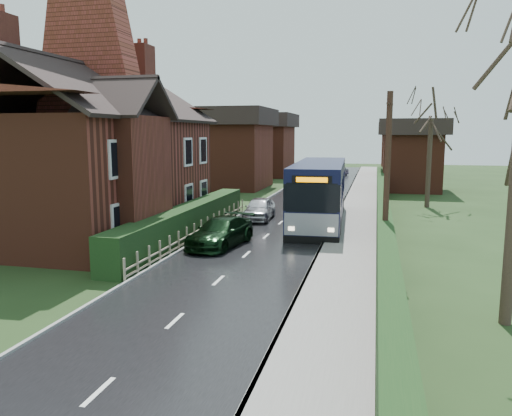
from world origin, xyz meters
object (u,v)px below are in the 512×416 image
(car_silver, at_px, (259,209))
(bus_stop_sign, at_px, (330,201))
(car_green, at_px, (221,232))
(telegraph_pole, at_px, (387,179))
(brick_house, at_px, (96,150))
(bus, at_px, (319,193))

(car_silver, distance_m, bus_stop_sign, 6.92)
(car_silver, relative_size, car_green, 0.87)
(bus_stop_sign, height_order, telegraph_pole, telegraph_pole)
(bus_stop_sign, relative_size, telegraph_pole, 0.43)
(brick_house, height_order, car_silver, brick_house)
(car_green, relative_size, bus_stop_sign, 1.54)
(brick_house, distance_m, bus_stop_sign, 12.24)
(brick_house, height_order, car_green, brick_house)
(car_silver, distance_m, car_green, 7.53)
(bus, xyz_separation_m, bus_stop_sign, (1.00, -4.49, 0.18))
(bus_stop_sign, bearing_deg, bus, 115.46)
(car_silver, height_order, bus_stop_sign, bus_stop_sign)
(brick_house, relative_size, bus_stop_sign, 4.91)
(bus, bearing_deg, bus_stop_sign, -80.10)
(bus, xyz_separation_m, car_green, (-3.80, -7.11, -1.11))
(bus, distance_m, car_green, 8.14)
(brick_house, relative_size, car_silver, 3.67)
(bus_stop_sign, bearing_deg, car_silver, 146.67)
(bus, height_order, car_silver, bus)
(bus, distance_m, bus_stop_sign, 4.60)
(bus, height_order, telegraph_pole, telegraph_pole)
(bus, relative_size, car_green, 2.59)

